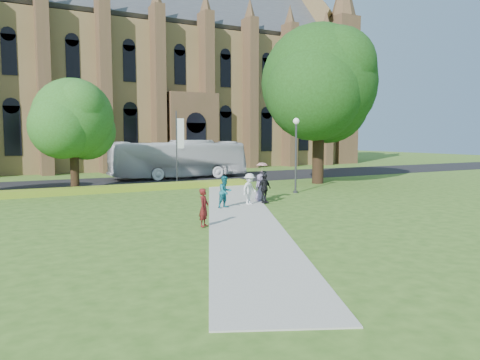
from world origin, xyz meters
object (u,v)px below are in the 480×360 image
large_tree (319,83)px  tour_coach (179,159)px  streetlamp (296,146)px  pedestrian_0 (204,207)px

large_tree → tour_coach: large_tree is taller
streetlamp → tour_coach: (-3.05, 14.53, -1.48)m
streetlamp → pedestrian_0: streetlamp is taller
tour_coach → pedestrian_0: 24.11m
streetlamp → pedestrian_0: size_ratio=3.13×
tour_coach → pedestrian_0: (-7.75, -22.81, -0.94)m
streetlamp → tour_coach: streetlamp is taller
large_tree → tour_coach: size_ratio=1.02×
pedestrian_0 → streetlamp: bearing=-7.2°
tour_coach → large_tree: bearing=-138.3°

